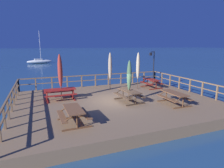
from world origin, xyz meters
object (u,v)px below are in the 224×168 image
at_px(picnic_table_mid_left, 174,96).
at_px(picnic_table_front_right, 60,92).
at_px(picnic_table_mid_centre, 74,112).
at_px(sailboat_distant, 40,61).
at_px(lamp_post_hooked, 153,62).
at_px(patio_umbrella_short_back, 110,66).
at_px(patio_umbrella_short_mid, 129,76).
at_px(patio_umbrella_tall_front, 60,71).
at_px(patio_umbrella_tall_mid_left, 138,66).
at_px(picnic_table_front_left, 152,82).
at_px(picnic_table_mid_right, 129,93).

distance_m(picnic_table_mid_left, picnic_table_front_right, 7.76).
relative_size(picnic_table_mid_centre, sailboat_distant, 0.24).
height_order(picnic_table_mid_left, lamp_post_hooked, lamp_post_hooked).
bearing_deg(picnic_table_mid_centre, patio_umbrella_short_back, 55.71).
distance_m(picnic_table_mid_left, patio_umbrella_short_mid, 3.19).
xyz_separation_m(patio_umbrella_short_mid, patio_umbrella_tall_front, (-4.24, 2.10, 0.25)).
xyz_separation_m(patio_umbrella_tall_mid_left, patio_umbrella_tall_front, (-6.64, -1.07, 0.01)).
distance_m(picnic_table_mid_centre, patio_umbrella_short_back, 7.66).
distance_m(patio_umbrella_tall_mid_left, lamp_post_hooked, 3.30).
bearing_deg(picnic_table_mid_left, picnic_table_front_left, 74.23).
bearing_deg(patio_umbrella_tall_mid_left, picnic_table_mid_centre, -139.61).
relative_size(picnic_table_mid_right, sailboat_distant, 0.28).
height_order(picnic_table_front_left, patio_umbrella_tall_front, patio_umbrella_tall_front).
relative_size(picnic_table_front_right, patio_umbrella_tall_front, 0.68).
relative_size(picnic_table_mid_left, patio_umbrella_tall_front, 0.64).
distance_m(patio_umbrella_short_back, lamp_post_hooked, 5.18).
relative_size(picnic_table_mid_centre, patio_umbrella_tall_front, 0.58).
bearing_deg(picnic_table_front_left, lamp_post_hooked, 56.53).
relative_size(picnic_table_mid_centre, patio_umbrella_short_back, 0.58).
bearing_deg(patio_umbrella_short_back, patio_umbrella_short_mid, -90.95).
relative_size(patio_umbrella_tall_front, lamp_post_hooked, 1.00).
bearing_deg(patio_umbrella_short_back, patio_umbrella_tall_front, -158.51).
distance_m(picnic_table_mid_right, patio_umbrella_tall_front, 4.96).
relative_size(picnic_table_mid_centre, patio_umbrella_tall_mid_left, 0.58).
bearing_deg(lamp_post_hooked, picnic_table_front_left, -123.47).
distance_m(picnic_table_mid_left, picnic_table_front_left, 4.95).
height_order(picnic_table_mid_left, picnic_table_mid_centre, same).
relative_size(picnic_table_front_right, patio_umbrella_short_mid, 0.78).
height_order(picnic_table_mid_right, lamp_post_hooked, lamp_post_hooked).
distance_m(picnic_table_front_left, lamp_post_hooked, 2.77).
xyz_separation_m(picnic_table_front_left, patio_umbrella_tall_mid_left, (-1.43, 0.01, 1.47)).
bearing_deg(patio_umbrella_short_back, picnic_table_front_right, -159.29).
bearing_deg(picnic_table_mid_left, patio_umbrella_tall_front, 151.14).
relative_size(patio_umbrella_short_mid, lamp_post_hooked, 0.87).
bearing_deg(patio_umbrella_short_mid, picnic_table_mid_centre, -149.90).
relative_size(picnic_table_mid_right, lamp_post_hooked, 0.68).
distance_m(patio_umbrella_tall_mid_left, sailboat_distant, 36.78).
bearing_deg(picnic_table_front_left, sailboat_distant, 104.06).
xyz_separation_m(patio_umbrella_tall_front, lamp_post_hooked, (9.33, 2.97, 0.08)).
xyz_separation_m(picnic_table_mid_left, patio_umbrella_tall_front, (-6.72, 3.70, 1.47)).
bearing_deg(patio_umbrella_tall_front, patio_umbrella_tall_mid_left, 9.15).
bearing_deg(picnic_table_front_left, picnic_table_mid_centre, -145.10).
bearing_deg(picnic_table_mid_centre, picnic_table_front_left, 34.90).
distance_m(picnic_table_mid_left, patio_umbrella_tall_mid_left, 4.99).
distance_m(picnic_table_front_left, patio_umbrella_short_mid, 5.11).
relative_size(picnic_table_front_left, patio_umbrella_tall_mid_left, 0.57).
height_order(patio_umbrella_tall_mid_left, lamp_post_hooked, lamp_post_hooked).
bearing_deg(patio_umbrella_tall_front, patio_umbrella_short_mid, -26.33).
xyz_separation_m(patio_umbrella_tall_mid_left, lamp_post_hooked, (2.69, 1.90, 0.09)).
bearing_deg(patio_umbrella_short_mid, picnic_table_mid_right, 2.34).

